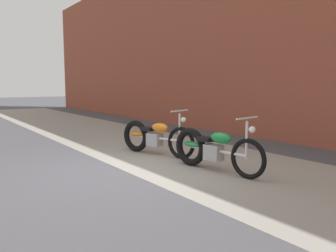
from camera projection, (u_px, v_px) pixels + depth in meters
ground_plane at (125, 172)px, 6.16m from camera, size 80.00×80.00×0.00m
sidewalk_slab at (200, 159)px, 7.16m from camera, size 36.00×3.50×0.01m
brick_building_wall at (305, 19)px, 8.73m from camera, size 36.00×0.50×6.45m
motorcycle_orange at (152, 137)px, 7.65m from camera, size 1.95×0.82×1.03m
motorcycle_green at (210, 149)px, 6.22m from camera, size 2.00×0.58×1.03m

